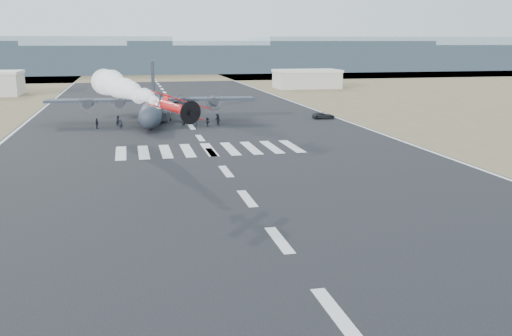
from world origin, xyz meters
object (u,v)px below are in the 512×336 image
object	(u,v)px
crew_e	(145,120)
crew_g	(196,123)
transport_aircraft	(152,106)
crew_d	(97,124)
aerobatic_biplane	(177,107)
crew_c	(217,118)
crew_f	(207,122)
crew_a	(121,124)
crew_h	(218,121)
crew_b	(118,121)
hangar_right	(307,79)
support_vehicle	(323,116)

from	to	relation	value
crew_e	crew_g	world-z (taller)	crew_g
transport_aircraft	crew_d	world-z (taller)	transport_aircraft
aerobatic_biplane	crew_c	xyz separation A→B (m)	(11.26, 46.62, -7.44)
transport_aircraft	crew_g	distance (m)	12.83
aerobatic_biplane	crew_f	distance (m)	44.08
crew_a	transport_aircraft	bearing A→B (deg)	-111.24
crew_c	crew_g	xyz separation A→B (m)	(-4.58, -5.23, -0.05)
aerobatic_biplane	crew_h	world-z (taller)	aerobatic_biplane
crew_h	crew_c	bearing A→B (deg)	-44.59
crew_b	crew_c	size ratio (longest dim) A/B	1.03
hangar_right	crew_h	bearing A→B (deg)	-118.11
crew_b	support_vehicle	bearing A→B (deg)	-49.91
crew_h	crew_g	bearing A→B (deg)	81.44
transport_aircraft	crew_f	distance (m)	13.29
support_vehicle	crew_c	world-z (taller)	crew_c
crew_b	crew_d	size ratio (longest dim) A/B	1.02
transport_aircraft	crew_f	bearing A→B (deg)	-41.75
crew_g	aerobatic_biplane	bearing A→B (deg)	160.22
crew_b	crew_e	bearing A→B (deg)	-35.27
transport_aircraft	crew_b	size ratio (longest dim) A/B	20.86
crew_g	transport_aircraft	bearing A→B (deg)	22.76
crew_a	crew_g	size ratio (longest dim) A/B	1.05
crew_a	crew_e	xyz separation A→B (m)	(4.19, 5.50, -0.08)
aerobatic_biplane	support_vehicle	size ratio (longest dim) A/B	1.41
hangar_right	transport_aircraft	size ratio (longest dim) A/B	0.54
crew_c	crew_b	bearing A→B (deg)	-35.62
transport_aircraft	crew_a	size ratio (longest dim) A/B	21.56
crew_d	crew_f	distance (m)	19.08
crew_h	crew_b	bearing A→B (deg)	41.48
crew_d	crew_g	size ratio (longest dim) A/B	1.07
crew_b	crew_d	bearing A→B (deg)	164.87
crew_d	transport_aircraft	bearing A→B (deg)	-32.10
aerobatic_biplane	crew_b	world-z (taller)	aerobatic_biplane
hangar_right	crew_f	size ratio (longest dim) A/B	12.47
crew_c	hangar_right	bearing A→B (deg)	-153.29
crew_b	crew_c	bearing A→B (deg)	-52.71
crew_b	crew_g	xyz separation A→B (m)	(13.25, -5.59, -0.07)
transport_aircraft	crew_c	bearing A→B (deg)	-20.62
aerobatic_biplane	support_vehicle	world-z (taller)	aerobatic_biplane
transport_aircraft	crew_a	world-z (taller)	transport_aircraft
hangar_right	crew_g	size ratio (longest dim) A/B	12.23
crew_c	crew_e	xyz separation A→B (m)	(-13.18, 1.71, -0.08)
crew_a	crew_c	xyz separation A→B (m)	(17.38, 3.78, 0.01)
crew_f	support_vehicle	bearing A→B (deg)	-81.91
crew_a	crew_g	distance (m)	12.88
support_vehicle	crew_h	size ratio (longest dim) A/B	2.58
hangar_right	crew_e	distance (m)	90.31
crew_a	crew_g	xyz separation A→B (m)	(12.80, -1.45, -0.04)
support_vehicle	crew_d	bearing A→B (deg)	98.83
crew_g	crew_b	bearing A→B (deg)	56.52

